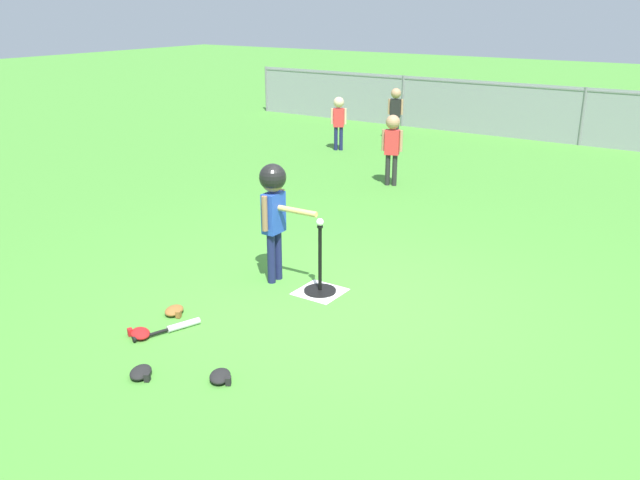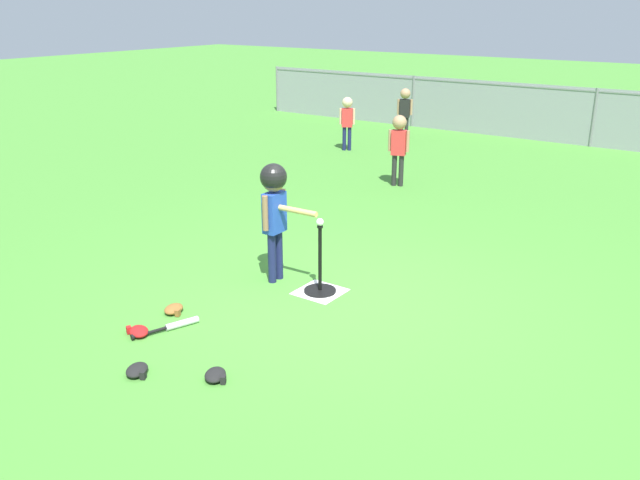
{
  "view_description": "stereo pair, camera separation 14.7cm",
  "coord_description": "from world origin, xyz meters",
  "px_view_note": "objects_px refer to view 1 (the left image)",
  "views": [
    {
      "loc": [
        3.04,
        -4.89,
        2.72
      ],
      "look_at": [
        -0.33,
        0.12,
        0.55
      ],
      "focal_mm": 37.22,
      "sensor_mm": 36.0,
      "label": 1
    },
    {
      "loc": [
        3.16,
        -4.81,
        2.72
      ],
      "look_at": [
        -0.33,
        0.12,
        0.55
      ],
      "focal_mm": 37.22,
      "sensor_mm": 36.0,
      "label": 2
    }
  ],
  "objects_px": {
    "baseball_on_tee": "(320,222)",
    "glove_outfield_drop": "(140,333)",
    "batting_tee": "(320,282)",
    "glove_by_plate": "(174,311)",
    "fielder_deep_center": "(339,116)",
    "glove_tossed_aside": "(141,372)",
    "batter_child": "(274,199)",
    "fielder_deep_right": "(392,141)",
    "fielder_near_left": "(395,107)",
    "spare_bat_silver": "(177,327)",
    "glove_near_bats": "(220,376)"
  },
  "relations": [
    {
      "from": "fielder_near_left",
      "to": "glove_by_plate",
      "type": "distance_m",
      "value": 8.8
    },
    {
      "from": "batter_child",
      "to": "fielder_deep_right",
      "type": "height_order",
      "value": "batter_child"
    },
    {
      "from": "spare_bat_silver",
      "to": "glove_near_bats",
      "type": "distance_m",
      "value": 0.97
    },
    {
      "from": "glove_near_bats",
      "to": "glove_tossed_aside",
      "type": "bearing_deg",
      "value": -151.3
    },
    {
      "from": "fielder_near_left",
      "to": "glove_tossed_aside",
      "type": "xyz_separation_m",
      "value": [
        2.78,
        -9.42,
        -0.65
      ]
    },
    {
      "from": "fielder_deep_center",
      "to": "glove_near_bats",
      "type": "xyz_separation_m",
      "value": [
        3.74,
        -7.58,
        -0.62
      ]
    },
    {
      "from": "baseball_on_tee",
      "to": "fielder_deep_right",
      "type": "distance_m",
      "value": 4.24
    },
    {
      "from": "fielder_deep_center",
      "to": "batting_tee",
      "type": "bearing_deg",
      "value": -59.17
    },
    {
      "from": "fielder_near_left",
      "to": "glove_outfield_drop",
      "type": "bearing_deg",
      "value": -75.77
    },
    {
      "from": "glove_tossed_aside",
      "to": "batting_tee",
      "type": "bearing_deg",
      "value": 82.87
    },
    {
      "from": "baseball_on_tee",
      "to": "glove_by_plate",
      "type": "bearing_deg",
      "value": -125.8
    },
    {
      "from": "spare_bat_silver",
      "to": "glove_outfield_drop",
      "type": "distance_m",
      "value": 0.32
    },
    {
      "from": "baseball_on_tee",
      "to": "batter_child",
      "type": "distance_m",
      "value": 0.56
    },
    {
      "from": "batting_tee",
      "to": "batter_child",
      "type": "relative_size",
      "value": 0.56
    },
    {
      "from": "batting_tee",
      "to": "glove_tossed_aside",
      "type": "relative_size",
      "value": 2.57
    },
    {
      "from": "baseball_on_tee",
      "to": "fielder_near_left",
      "type": "relative_size",
      "value": 0.07
    },
    {
      "from": "batter_child",
      "to": "glove_near_bats",
      "type": "bearing_deg",
      "value": -64.93
    },
    {
      "from": "glove_by_plate",
      "to": "glove_tossed_aside",
      "type": "bearing_deg",
      "value": -57.78
    },
    {
      "from": "batting_tee",
      "to": "glove_outfield_drop",
      "type": "distance_m",
      "value": 1.82
    },
    {
      "from": "batter_child",
      "to": "fielder_near_left",
      "type": "height_order",
      "value": "batter_child"
    },
    {
      "from": "fielder_deep_center",
      "to": "spare_bat_silver",
      "type": "distance_m",
      "value": 7.75
    },
    {
      "from": "spare_bat_silver",
      "to": "glove_outfield_drop",
      "type": "xyz_separation_m",
      "value": [
        -0.17,
        -0.27,
        0.01
      ]
    },
    {
      "from": "batting_tee",
      "to": "baseball_on_tee",
      "type": "xyz_separation_m",
      "value": [
        -0.0,
        0.0,
        0.62
      ]
    },
    {
      "from": "fielder_near_left",
      "to": "spare_bat_silver",
      "type": "height_order",
      "value": "fielder_near_left"
    },
    {
      "from": "batter_child",
      "to": "glove_tossed_aside",
      "type": "bearing_deg",
      "value": -82.25
    },
    {
      "from": "spare_bat_silver",
      "to": "fielder_near_left",
      "type": "bearing_deg",
      "value": 105.69
    },
    {
      "from": "fielder_deep_right",
      "to": "glove_near_bats",
      "type": "height_order",
      "value": "fielder_deep_right"
    },
    {
      "from": "glove_by_plate",
      "to": "glove_tossed_aside",
      "type": "distance_m",
      "value": 1.09
    },
    {
      "from": "batting_tee",
      "to": "spare_bat_silver",
      "type": "height_order",
      "value": "batting_tee"
    },
    {
      "from": "baseball_on_tee",
      "to": "glove_tossed_aside",
      "type": "distance_m",
      "value": 2.22
    },
    {
      "from": "baseball_on_tee",
      "to": "fielder_near_left",
      "type": "distance_m",
      "value": 7.94
    },
    {
      "from": "baseball_on_tee",
      "to": "fielder_near_left",
      "type": "height_order",
      "value": "fielder_near_left"
    },
    {
      "from": "fielder_deep_right",
      "to": "glove_by_plate",
      "type": "distance_m",
      "value": 5.25
    },
    {
      "from": "baseball_on_tee",
      "to": "glove_outfield_drop",
      "type": "bearing_deg",
      "value": -114.79
    },
    {
      "from": "fielder_deep_right",
      "to": "fielder_near_left",
      "type": "bearing_deg",
      "value": 116.96
    },
    {
      "from": "batter_child",
      "to": "glove_outfield_drop",
      "type": "relative_size",
      "value": 4.58
    },
    {
      "from": "spare_bat_silver",
      "to": "glove_by_plate",
      "type": "distance_m",
      "value": 0.33
    },
    {
      "from": "batter_child",
      "to": "spare_bat_silver",
      "type": "bearing_deg",
      "value": -92.11
    },
    {
      "from": "batting_tee",
      "to": "glove_by_plate",
      "type": "xyz_separation_m",
      "value": [
        -0.84,
        -1.17,
        -0.08
      ]
    },
    {
      "from": "glove_near_bats",
      "to": "fielder_near_left",
      "type": "bearing_deg",
      "value": 110.04
    },
    {
      "from": "spare_bat_silver",
      "to": "baseball_on_tee",
      "type": "bearing_deg",
      "value": 66.78
    },
    {
      "from": "fielder_deep_center",
      "to": "glove_near_bats",
      "type": "relative_size",
      "value": 3.77
    },
    {
      "from": "fielder_deep_center",
      "to": "glove_outfield_drop",
      "type": "relative_size",
      "value": 3.8
    },
    {
      "from": "batting_tee",
      "to": "spare_bat_silver",
      "type": "distance_m",
      "value": 1.51
    },
    {
      "from": "batting_tee",
      "to": "glove_by_plate",
      "type": "height_order",
      "value": "batting_tee"
    },
    {
      "from": "fielder_deep_right",
      "to": "glove_near_bats",
      "type": "relative_size",
      "value": 4.07
    },
    {
      "from": "batter_child",
      "to": "fielder_deep_center",
      "type": "distance_m",
      "value": 6.5
    },
    {
      "from": "baseball_on_tee",
      "to": "glove_near_bats",
      "type": "distance_m",
      "value": 1.94
    },
    {
      "from": "glove_by_plate",
      "to": "glove_near_bats",
      "type": "relative_size",
      "value": 0.97
    },
    {
      "from": "glove_tossed_aside",
      "to": "baseball_on_tee",
      "type": "bearing_deg",
      "value": 82.87
    }
  ]
}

